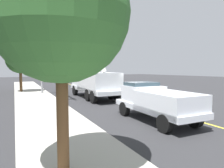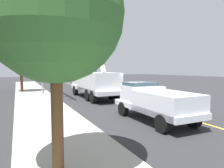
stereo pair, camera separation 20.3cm
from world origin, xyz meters
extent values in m
plane|color=#2D2D30|center=(0.00, 0.00, 0.00)|extent=(120.00, 120.00, 0.00)
cube|color=#B2ADA3|center=(1.37, 7.16, 0.06)|extent=(59.61, 14.83, 0.12)
cube|color=yellow|center=(0.00, 0.00, 0.00)|extent=(49.14, 9.57, 0.01)
cube|color=silver|center=(3.32, 1.47, 0.90)|extent=(8.52, 4.00, 0.36)
cube|color=silver|center=(5.90, 0.98, 1.67)|extent=(3.02, 2.80, 1.60)
cube|color=#384C56|center=(6.09, 0.94, 2.37)|extent=(2.17, 2.40, 0.64)
cube|color=silver|center=(2.35, 1.66, 1.62)|extent=(5.62, 3.44, 1.80)
cube|color=white|center=(1.62, 2.01, 3.99)|extent=(1.70, 0.44, 2.96)
cube|color=white|center=(3.40, 2.18, 5.98)|extent=(2.30, 0.50, 1.40)
cube|color=white|center=(4.47, 2.28, 6.41)|extent=(0.90, 0.90, 0.90)
cube|color=yellow|center=(4.47, 2.28, 7.01)|extent=(0.36, 0.24, 0.60)
cylinder|color=black|center=(6.35, 2.04, 0.52)|extent=(1.09, 0.53, 1.04)
cylinder|color=black|center=(5.93, -0.17, 0.52)|extent=(1.09, 0.53, 1.04)
cylinder|color=black|center=(2.08, 2.86, 0.52)|extent=(1.09, 0.53, 1.04)
cylinder|color=black|center=(1.66, 0.65, 0.52)|extent=(1.09, 0.53, 1.04)
cylinder|color=black|center=(0.79, 3.10, 0.52)|extent=(1.09, 0.53, 1.04)
cylinder|color=black|center=(0.37, 0.89, 0.52)|extent=(1.09, 0.53, 1.04)
cube|color=white|center=(-6.06, 3.27, 0.75)|extent=(5.90, 3.12, 0.30)
cube|color=white|center=(-4.85, 3.04, 1.30)|extent=(2.34, 2.28, 1.10)
cube|color=#384C56|center=(-4.65, 3.00, 1.78)|extent=(1.65, 1.99, 0.56)
cube|color=white|center=(-7.05, 3.46, 1.15)|extent=(3.70, 2.69, 1.10)
cylinder|color=black|center=(-4.07, 3.85, 0.42)|extent=(0.88, 0.45, 0.84)
cylinder|color=black|center=(-4.42, 2.00, 0.42)|extent=(0.88, 0.45, 0.84)
cylinder|color=black|center=(-7.70, 4.55, 0.42)|extent=(0.88, 0.45, 0.84)
cylinder|color=black|center=(-8.05, 2.69, 0.42)|extent=(0.88, 0.45, 0.84)
cube|color=black|center=(8.88, -3.95, 0.79)|extent=(5.07, 2.77, 0.70)
cube|color=#384C56|center=(9.02, -3.98, 1.39)|extent=(3.71, 2.29, 0.60)
cylinder|color=black|center=(7.11, -4.48, 0.34)|extent=(0.71, 0.36, 0.68)
cylinder|color=black|center=(7.43, -2.80, 0.34)|extent=(0.71, 0.36, 0.68)
cylinder|color=black|center=(10.32, -5.10, 0.34)|extent=(0.71, 0.36, 0.68)
cylinder|color=black|center=(10.64, -3.42, 0.34)|extent=(0.71, 0.36, 0.68)
cube|color=black|center=(7.27, -1.48, 0.02)|extent=(0.40, 0.40, 0.04)
cone|color=orange|center=(7.27, -1.48, 0.40)|extent=(0.32, 0.32, 0.71)
cylinder|color=white|center=(7.27, -1.48, 0.47)|extent=(0.20, 0.20, 0.08)
cylinder|color=gray|center=(9.27, 4.63, 3.80)|extent=(0.22, 0.22, 7.61)
cube|color=gray|center=(5.67, 5.32, 6.83)|extent=(7.23, 1.54, 0.16)
cube|color=gold|center=(7.21, 5.02, 6.28)|extent=(0.22, 0.57, 1.00)
cube|color=black|center=(7.19, 4.92, 6.28)|extent=(0.26, 0.35, 0.84)
cube|color=gold|center=(5.16, 5.42, 6.28)|extent=(0.22, 0.57, 1.00)
cube|color=black|center=(5.14, 5.32, 6.28)|extent=(0.26, 0.35, 0.84)
cube|color=gold|center=(3.10, 5.81, 6.28)|extent=(0.22, 0.57, 1.00)
cube|color=black|center=(3.08, 5.71, 6.28)|extent=(0.26, 0.35, 0.84)
cylinder|color=brown|center=(-8.40, 9.67, 1.52)|extent=(0.32, 0.32, 3.04)
sphere|color=#33662D|center=(-8.40, 9.67, 4.30)|extent=(3.61, 3.61, 3.61)
cylinder|color=brown|center=(12.48, 6.11, 1.40)|extent=(0.32, 0.32, 2.79)
sphere|color=#33662D|center=(12.48, 6.11, 3.95)|extent=(3.30, 3.30, 3.30)
camera|label=1|loc=(-13.47, 11.78, 2.90)|focal=32.56mm
camera|label=2|loc=(-13.59, 11.62, 2.90)|focal=32.56mm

